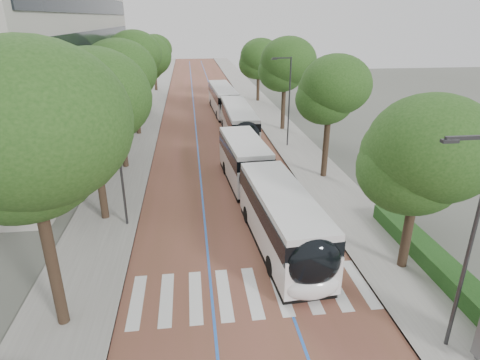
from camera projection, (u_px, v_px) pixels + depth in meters
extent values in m
plane|color=#51544C|center=(251.00, 308.00, 16.78)|extent=(160.00, 160.00, 0.00)
cube|color=brown|center=(206.00, 108.00, 53.54)|extent=(11.00, 140.00, 0.02)
cube|color=gray|center=(149.00, 109.00, 52.65)|extent=(4.00, 140.00, 0.12)
cube|color=gray|center=(261.00, 106.00, 54.39)|extent=(4.00, 140.00, 0.12)
cube|color=gray|center=(163.00, 109.00, 52.87)|extent=(0.20, 140.00, 0.14)
cube|color=gray|center=(247.00, 107.00, 54.17)|extent=(0.20, 140.00, 0.14)
cube|color=silver|center=(137.00, 301.00, 17.13)|extent=(0.55, 3.60, 0.01)
cube|color=silver|center=(166.00, 299.00, 17.28)|extent=(0.55, 3.60, 0.01)
cube|color=silver|center=(196.00, 296.00, 17.42)|extent=(0.55, 3.60, 0.01)
cube|color=silver|center=(224.00, 294.00, 17.57)|extent=(0.55, 3.60, 0.01)
cube|color=silver|center=(252.00, 292.00, 17.71)|extent=(0.55, 3.60, 0.01)
cube|color=silver|center=(280.00, 289.00, 17.86)|extent=(0.55, 3.60, 0.01)
cube|color=silver|center=(307.00, 287.00, 18.01)|extent=(0.55, 3.60, 0.01)
cube|color=silver|center=(334.00, 285.00, 18.15)|extent=(0.55, 3.60, 0.01)
cube|color=silver|center=(360.00, 283.00, 18.30)|extent=(0.55, 3.60, 0.01)
cube|color=blue|center=(194.00, 108.00, 53.35)|extent=(0.12, 126.00, 0.01)
cube|color=blue|center=(218.00, 108.00, 53.72)|extent=(0.12, 126.00, 0.01)
cube|color=#AFACA2|center=(2.00, 67.00, 37.61)|extent=(18.00, 40.00, 14.00)
cube|color=black|center=(106.00, 106.00, 40.17)|extent=(0.12, 38.00, 1.60)
cube|color=black|center=(102.00, 74.00, 38.96)|extent=(0.12, 38.00, 1.60)
cube|color=black|center=(98.00, 39.00, 37.76)|extent=(0.12, 38.00, 1.60)
cube|color=black|center=(94.00, 4.00, 36.63)|extent=(0.12, 38.00, 1.60)
cube|color=#184116|center=(455.00, 281.00, 17.64)|extent=(1.20, 14.00, 0.80)
cylinder|color=#2F3032|center=(469.00, 250.00, 13.26)|extent=(0.14, 0.14, 8.00)
cube|color=#2F3032|center=(472.00, 138.00, 11.70)|extent=(1.70, 0.12, 0.12)
cube|color=#2F3032|center=(450.00, 141.00, 11.65)|extent=(0.50, 0.20, 0.10)
cylinder|color=#2F3032|center=(289.00, 103.00, 36.24)|extent=(0.14, 0.14, 8.00)
cube|color=#2F3032|center=(282.00, 58.00, 34.68)|extent=(1.70, 0.12, 0.12)
cube|color=#2F3032|center=(274.00, 59.00, 34.63)|extent=(0.50, 0.20, 0.10)
cylinder|color=#2F3032|center=(120.00, 159.00, 21.87)|extent=(0.14, 0.14, 8.00)
cylinder|color=black|center=(53.00, 267.00, 14.90)|extent=(0.44, 0.44, 5.36)
ellipsoid|color=#1D4115|center=(27.00, 140.00, 13.06)|extent=(6.43, 6.43, 5.46)
cylinder|color=black|center=(101.00, 182.00, 23.28)|extent=(0.44, 0.44, 4.80)
ellipsoid|color=#1D4115|center=(90.00, 108.00, 21.63)|extent=(6.14, 6.14, 5.22)
cylinder|color=black|center=(123.00, 138.00, 31.52)|extent=(0.44, 0.44, 4.96)
ellipsoid|color=#1D4115|center=(116.00, 80.00, 29.82)|extent=(5.55, 5.55, 4.72)
cylinder|color=black|center=(137.00, 109.00, 40.65)|extent=(0.44, 0.44, 5.27)
ellipsoid|color=#1D4115|center=(132.00, 60.00, 38.85)|extent=(5.26, 5.26, 4.47)
cylinder|color=black|center=(147.00, 93.00, 51.84)|extent=(0.44, 0.44, 4.40)
ellipsoid|color=#1D4115|center=(145.00, 61.00, 50.33)|extent=(6.18, 6.18, 5.26)
cylinder|color=black|center=(155.00, 78.00, 65.65)|extent=(0.44, 0.44, 4.26)
ellipsoid|color=#1D4115|center=(153.00, 53.00, 64.19)|extent=(5.40, 5.40, 4.59)
cylinder|color=black|center=(407.00, 232.00, 18.78)|extent=(0.44, 0.44, 3.91)
ellipsoid|color=#1D4115|center=(420.00, 160.00, 17.44)|extent=(5.50, 5.50, 4.68)
cylinder|color=black|center=(326.00, 149.00, 29.69)|extent=(0.44, 0.44, 4.51)
ellipsoid|color=#1D4115|center=(330.00, 93.00, 28.15)|extent=(4.92, 4.92, 4.18)
cylinder|color=black|center=(283.00, 108.00, 42.53)|extent=(0.44, 0.44, 4.69)
ellipsoid|color=#1D4115|center=(285.00, 67.00, 40.92)|extent=(5.70, 5.70, 4.84)
cylinder|color=black|center=(258.00, 87.00, 57.36)|extent=(0.44, 0.44, 4.03)
ellipsoid|color=#1D4115|center=(258.00, 61.00, 55.98)|extent=(5.75, 5.75, 4.89)
cylinder|color=black|center=(258.00, 180.00, 25.18)|extent=(2.36, 1.06, 2.30)
cube|color=white|center=(281.00, 226.00, 20.71)|extent=(3.13, 9.51, 1.82)
cube|color=black|center=(282.00, 206.00, 20.28)|extent=(3.16, 9.33, 0.97)
cube|color=silver|center=(283.00, 195.00, 20.04)|extent=(3.07, 9.32, 0.31)
cube|color=black|center=(281.00, 244.00, 21.12)|extent=(3.06, 9.13, 0.35)
cube|color=white|center=(244.00, 165.00, 29.30)|extent=(3.02, 7.89, 1.82)
cube|color=black|center=(244.00, 150.00, 28.87)|extent=(3.05, 7.74, 0.97)
cube|color=silver|center=(244.00, 142.00, 28.63)|extent=(2.96, 7.74, 0.31)
cube|color=black|center=(244.00, 179.00, 29.71)|extent=(2.95, 7.58, 0.35)
ellipsoid|color=black|center=(314.00, 263.00, 16.32)|extent=(2.42, 1.26, 2.28)
ellipsoid|color=white|center=(313.00, 287.00, 16.70)|extent=(2.41, 1.16, 1.14)
cylinder|color=black|center=(271.00, 266.00, 18.73)|extent=(0.37, 1.02, 1.00)
cylinder|color=black|center=(317.00, 261.00, 19.13)|extent=(0.37, 1.02, 1.00)
cylinder|color=black|center=(226.00, 168.00, 30.91)|extent=(0.37, 1.02, 1.00)
cylinder|color=black|center=(254.00, 166.00, 31.31)|extent=(0.37, 1.02, 1.00)
cylinder|color=black|center=(247.00, 215.00, 23.60)|extent=(0.37, 1.02, 1.00)
cylinder|color=black|center=(284.00, 211.00, 24.00)|extent=(0.37, 1.02, 1.00)
cube|color=white|center=(238.00, 126.00, 39.89)|extent=(2.50, 12.00, 1.82)
cube|color=black|center=(238.00, 115.00, 39.46)|extent=(2.54, 11.76, 0.97)
cube|color=silver|center=(238.00, 108.00, 39.22)|extent=(2.45, 11.76, 0.31)
cube|color=black|center=(238.00, 136.00, 40.30)|extent=(2.45, 11.52, 0.35)
ellipsoid|color=black|center=(246.00, 134.00, 34.23)|extent=(2.35, 1.10, 2.28)
ellipsoid|color=white|center=(246.00, 147.00, 34.62)|extent=(2.35, 1.00, 1.14)
cylinder|color=black|center=(231.00, 144.00, 36.73)|extent=(0.30, 1.00, 1.00)
cylinder|color=black|center=(255.00, 143.00, 37.00)|extent=(0.30, 1.00, 1.00)
cylinder|color=black|center=(224.00, 124.00, 43.54)|extent=(0.30, 1.00, 1.00)
cylinder|color=black|center=(244.00, 124.00, 43.80)|extent=(0.30, 1.00, 1.00)
cube|color=white|center=(223.00, 102.00, 51.10)|extent=(2.98, 12.09, 1.82)
cube|color=black|center=(223.00, 93.00, 50.67)|extent=(3.01, 11.85, 0.97)
cube|color=silver|center=(223.00, 88.00, 50.43)|extent=(2.92, 11.85, 0.31)
cube|color=black|center=(223.00, 110.00, 51.51)|extent=(2.91, 11.61, 0.35)
ellipsoid|color=black|center=(229.00, 105.00, 45.48)|extent=(2.39, 1.19, 2.28)
ellipsoid|color=white|center=(229.00, 115.00, 45.86)|extent=(2.39, 1.09, 1.14)
cylinder|color=black|center=(217.00, 115.00, 47.93)|extent=(0.34, 1.01, 1.00)
cylinder|color=black|center=(236.00, 114.00, 48.27)|extent=(0.34, 1.01, 1.00)
cylinder|color=black|center=(211.00, 103.00, 54.69)|extent=(0.34, 1.01, 1.00)
cylinder|color=black|center=(228.00, 102.00, 55.03)|extent=(0.34, 1.01, 1.00)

